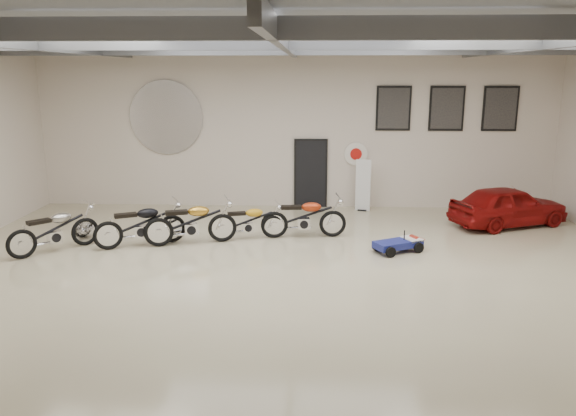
{
  "coord_description": "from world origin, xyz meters",
  "views": [
    {
      "loc": [
        0.57,
        -11.44,
        4.17
      ],
      "look_at": [
        0.0,
        1.2,
        1.1
      ],
      "focal_mm": 35.0,
      "sensor_mm": 36.0,
      "label": 1
    }
  ],
  "objects_px": {
    "banner_stand": "(363,184)",
    "motorcycle_red": "(304,216)",
    "motorcycle_silver": "(54,229)",
    "motorcycle_black": "(140,224)",
    "go_kart": "(402,241)",
    "motorcycle_yellow": "(248,221)",
    "motorcycle_gold": "(191,222)",
    "vintage_car": "(508,206)"
  },
  "relations": [
    {
      "from": "motorcycle_yellow",
      "to": "motorcycle_red",
      "type": "distance_m",
      "value": 1.44
    },
    {
      "from": "banner_stand",
      "to": "motorcycle_gold",
      "type": "distance_m",
      "value": 5.86
    },
    {
      "from": "motorcycle_silver",
      "to": "motorcycle_gold",
      "type": "relative_size",
      "value": 0.96
    },
    {
      "from": "motorcycle_silver",
      "to": "motorcycle_gold",
      "type": "height_order",
      "value": "motorcycle_gold"
    },
    {
      "from": "motorcycle_black",
      "to": "go_kart",
      "type": "bearing_deg",
      "value": -26.97
    },
    {
      "from": "motorcycle_silver",
      "to": "motorcycle_red",
      "type": "distance_m",
      "value": 6.07
    },
    {
      "from": "motorcycle_silver",
      "to": "vintage_car",
      "type": "xyz_separation_m",
      "value": [
        11.54,
        2.87,
        0.01
      ]
    },
    {
      "from": "banner_stand",
      "to": "motorcycle_gold",
      "type": "bearing_deg",
      "value": -126.59
    },
    {
      "from": "banner_stand",
      "to": "motorcycle_yellow",
      "type": "distance_m",
      "value": 4.54
    },
    {
      "from": "banner_stand",
      "to": "motorcycle_silver",
      "type": "height_order",
      "value": "banner_stand"
    },
    {
      "from": "motorcycle_gold",
      "to": "go_kart",
      "type": "height_order",
      "value": "motorcycle_gold"
    },
    {
      "from": "banner_stand",
      "to": "motorcycle_yellow",
      "type": "bearing_deg",
      "value": -120.29
    },
    {
      "from": "banner_stand",
      "to": "motorcycle_black",
      "type": "distance_m",
      "value": 6.95
    },
    {
      "from": "motorcycle_yellow",
      "to": "go_kart",
      "type": "relative_size",
      "value": 1.31
    },
    {
      "from": "motorcycle_silver",
      "to": "motorcycle_black",
      "type": "bearing_deg",
      "value": -30.18
    },
    {
      "from": "motorcycle_gold",
      "to": "go_kart",
      "type": "bearing_deg",
      "value": -21.07
    },
    {
      "from": "go_kart",
      "to": "vintage_car",
      "type": "relative_size",
      "value": 0.43
    },
    {
      "from": "motorcycle_black",
      "to": "motorcycle_gold",
      "type": "bearing_deg",
      "value": -15.87
    },
    {
      "from": "vintage_car",
      "to": "motorcycle_red",
      "type": "bearing_deg",
      "value": 81.88
    },
    {
      "from": "motorcycle_silver",
      "to": "banner_stand",
      "type": "bearing_deg",
      "value": -16.07
    },
    {
      "from": "banner_stand",
      "to": "motorcycle_red",
      "type": "xyz_separation_m",
      "value": [
        -1.77,
        -2.97,
        -0.28
      ]
    },
    {
      "from": "motorcycle_black",
      "to": "motorcycle_red",
      "type": "relative_size",
      "value": 1.01
    },
    {
      "from": "motorcycle_red",
      "to": "vintage_car",
      "type": "bearing_deg",
      "value": 7.41
    },
    {
      "from": "banner_stand",
      "to": "motorcycle_black",
      "type": "relative_size",
      "value": 0.77
    },
    {
      "from": "motorcycle_black",
      "to": "motorcycle_silver",
      "type": "bearing_deg",
      "value": 170.18
    },
    {
      "from": "motorcycle_yellow",
      "to": "go_kart",
      "type": "height_order",
      "value": "motorcycle_yellow"
    },
    {
      "from": "motorcycle_black",
      "to": "motorcycle_yellow",
      "type": "distance_m",
      "value": 2.66
    },
    {
      "from": "banner_stand",
      "to": "motorcycle_silver",
      "type": "xyz_separation_m",
      "value": [
        -7.66,
        -4.44,
        -0.28
      ]
    },
    {
      "from": "motorcycle_red",
      "to": "motorcycle_black",
      "type": "bearing_deg",
      "value": -173.44
    },
    {
      "from": "go_kart",
      "to": "motorcycle_black",
      "type": "bearing_deg",
      "value": 151.04
    },
    {
      "from": "motorcycle_silver",
      "to": "motorcycle_red",
      "type": "xyz_separation_m",
      "value": [
        5.89,
        1.47,
        0.0
      ]
    },
    {
      "from": "banner_stand",
      "to": "motorcycle_red",
      "type": "distance_m",
      "value": 3.47
    },
    {
      "from": "motorcycle_yellow",
      "to": "vintage_car",
      "type": "xyz_separation_m",
      "value": [
        7.07,
        1.65,
        0.08
      ]
    },
    {
      "from": "motorcycle_red",
      "to": "motorcycle_silver",
      "type": "bearing_deg",
      "value": -172.47
    },
    {
      "from": "motorcycle_gold",
      "to": "motorcycle_red",
      "type": "distance_m",
      "value": 2.87
    },
    {
      "from": "motorcycle_yellow",
      "to": "vintage_car",
      "type": "bearing_deg",
      "value": -1.41
    },
    {
      "from": "motorcycle_silver",
      "to": "go_kart",
      "type": "xyz_separation_m",
      "value": [
        8.26,
        0.42,
        -0.3
      ]
    },
    {
      "from": "vintage_car",
      "to": "go_kart",
      "type": "bearing_deg",
      "value": 104.7
    },
    {
      "from": "motorcycle_gold",
      "to": "go_kart",
      "type": "xyz_separation_m",
      "value": [
        5.15,
        -0.34,
        -0.32
      ]
    },
    {
      "from": "motorcycle_black",
      "to": "motorcycle_red",
      "type": "distance_m",
      "value": 4.09
    },
    {
      "from": "banner_stand",
      "to": "go_kart",
      "type": "xyz_separation_m",
      "value": [
        0.6,
        -4.02,
        -0.58
      ]
    },
    {
      "from": "motorcycle_silver",
      "to": "vintage_car",
      "type": "bearing_deg",
      "value": -32.23
    }
  ]
}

